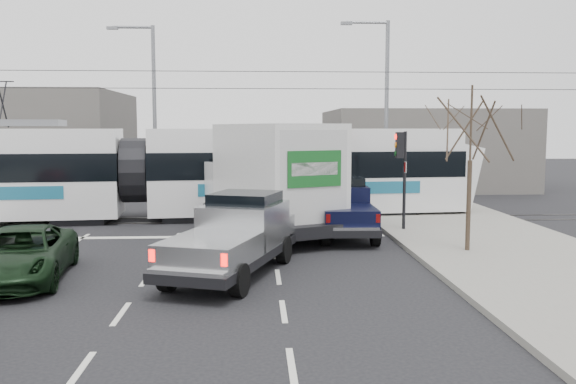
{
  "coord_description": "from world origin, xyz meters",
  "views": [
    {
      "loc": [
        1.13,
        -15.56,
        3.87
      ],
      "look_at": [
        2.18,
        4.1,
        1.8
      ],
      "focal_mm": 38.0,
      "sensor_mm": 36.0,
      "label": 1
    }
  ],
  "objects_px": {
    "street_lamp_near": "(383,102)",
    "silver_pickup": "(236,234)",
    "bare_tree": "(471,131)",
    "tram": "(133,172)",
    "green_car": "(20,255)",
    "navy_pickup": "(344,208)",
    "box_truck": "(268,180)",
    "traffic_signal": "(401,159)",
    "street_lamp_far": "(151,104)"
  },
  "relations": [
    {
      "from": "street_lamp_near",
      "to": "silver_pickup",
      "type": "distance_m",
      "value": 15.59
    },
    {
      "from": "bare_tree",
      "to": "silver_pickup",
      "type": "relative_size",
      "value": 0.82
    },
    {
      "from": "street_lamp_near",
      "to": "silver_pickup",
      "type": "relative_size",
      "value": 1.48
    },
    {
      "from": "tram",
      "to": "green_car",
      "type": "relative_size",
      "value": 5.79
    },
    {
      "from": "navy_pickup",
      "to": "bare_tree",
      "type": "bearing_deg",
      "value": -44.48
    },
    {
      "from": "silver_pickup",
      "to": "box_truck",
      "type": "height_order",
      "value": "box_truck"
    },
    {
      "from": "box_truck",
      "to": "green_car",
      "type": "relative_size",
      "value": 1.74
    },
    {
      "from": "silver_pickup",
      "to": "box_truck",
      "type": "xyz_separation_m",
      "value": [
        0.99,
        6.07,
        0.94
      ]
    },
    {
      "from": "tram",
      "to": "navy_pickup",
      "type": "relative_size",
      "value": 5.67
    },
    {
      "from": "traffic_signal",
      "to": "silver_pickup",
      "type": "distance_m",
      "value": 8.54
    },
    {
      "from": "box_truck",
      "to": "navy_pickup",
      "type": "height_order",
      "value": "box_truck"
    },
    {
      "from": "navy_pickup",
      "to": "traffic_signal",
      "type": "bearing_deg",
      "value": 15.6
    },
    {
      "from": "bare_tree",
      "to": "silver_pickup",
      "type": "xyz_separation_m",
      "value": [
        -7.0,
        -1.96,
        -2.75
      ]
    },
    {
      "from": "box_truck",
      "to": "green_car",
      "type": "xyz_separation_m",
      "value": [
        -6.43,
        -6.66,
        -1.31
      ]
    },
    {
      "from": "box_truck",
      "to": "green_car",
      "type": "bearing_deg",
      "value": -158.03
    },
    {
      "from": "traffic_signal",
      "to": "box_truck",
      "type": "relative_size",
      "value": 0.43
    },
    {
      "from": "box_truck",
      "to": "street_lamp_near",
      "type": "bearing_deg",
      "value": 28.15
    },
    {
      "from": "street_lamp_near",
      "to": "tram",
      "type": "xyz_separation_m",
      "value": [
        -11.3,
        -3.85,
        -3.08
      ]
    },
    {
      "from": "tram",
      "to": "silver_pickup",
      "type": "xyz_separation_m",
      "value": [
        4.58,
        -9.61,
        -0.99
      ]
    },
    {
      "from": "street_lamp_far",
      "to": "navy_pickup",
      "type": "xyz_separation_m",
      "value": [
        8.46,
        -10.05,
        -4.09
      ]
    },
    {
      "from": "tram",
      "to": "box_truck",
      "type": "xyz_separation_m",
      "value": [
        5.56,
        -3.55,
        -0.05
      ]
    },
    {
      "from": "street_lamp_far",
      "to": "green_car",
      "type": "distance_m",
      "value": 16.67
    },
    {
      "from": "street_lamp_far",
      "to": "tram",
      "type": "xyz_separation_m",
      "value": [
        0.2,
        -5.85,
        -3.08
      ]
    },
    {
      "from": "traffic_signal",
      "to": "street_lamp_near",
      "type": "height_order",
      "value": "street_lamp_near"
    },
    {
      "from": "silver_pickup",
      "to": "street_lamp_near",
      "type": "bearing_deg",
      "value": 82.3
    },
    {
      "from": "green_car",
      "to": "traffic_signal",
      "type": "bearing_deg",
      "value": 22.64
    },
    {
      "from": "traffic_signal",
      "to": "street_lamp_far",
      "type": "distance_m",
      "value": 14.47
    },
    {
      "from": "box_truck",
      "to": "tram",
      "type": "bearing_deg",
      "value": 123.43
    },
    {
      "from": "tram",
      "to": "silver_pickup",
      "type": "distance_m",
      "value": 10.69
    },
    {
      "from": "traffic_signal",
      "to": "bare_tree",
      "type": "bearing_deg",
      "value": -74.24
    },
    {
      "from": "traffic_signal",
      "to": "street_lamp_near",
      "type": "bearing_deg",
      "value": 83.59
    },
    {
      "from": "traffic_signal",
      "to": "street_lamp_near",
      "type": "xyz_separation_m",
      "value": [
        0.84,
        7.5,
        2.37
      ]
    },
    {
      "from": "street_lamp_far",
      "to": "street_lamp_near",
      "type": "bearing_deg",
      "value": -9.87
    },
    {
      "from": "navy_pickup",
      "to": "silver_pickup",
      "type": "bearing_deg",
      "value": -122.7
    },
    {
      "from": "street_lamp_far",
      "to": "box_truck",
      "type": "height_order",
      "value": "street_lamp_far"
    },
    {
      "from": "tram",
      "to": "street_lamp_near",
      "type": "bearing_deg",
      "value": 13.08
    },
    {
      "from": "bare_tree",
      "to": "traffic_signal",
      "type": "relative_size",
      "value": 1.39
    },
    {
      "from": "bare_tree",
      "to": "green_car",
      "type": "height_order",
      "value": "bare_tree"
    },
    {
      "from": "silver_pickup",
      "to": "navy_pickup",
      "type": "bearing_deg",
      "value": 74.6
    },
    {
      "from": "traffic_signal",
      "to": "box_truck",
      "type": "xyz_separation_m",
      "value": [
        -4.89,
        0.11,
        -0.76
      ]
    },
    {
      "from": "bare_tree",
      "to": "green_car",
      "type": "relative_size",
      "value": 1.03
    },
    {
      "from": "bare_tree",
      "to": "navy_pickup",
      "type": "bearing_deg",
      "value": 134.0
    },
    {
      "from": "tram",
      "to": "box_truck",
      "type": "relative_size",
      "value": 3.33
    },
    {
      "from": "traffic_signal",
      "to": "box_truck",
      "type": "distance_m",
      "value": 4.95
    },
    {
      "from": "bare_tree",
      "to": "tram",
      "type": "bearing_deg",
      "value": 146.54
    },
    {
      "from": "silver_pickup",
      "to": "box_truck",
      "type": "distance_m",
      "value": 6.22
    },
    {
      "from": "street_lamp_near",
      "to": "box_truck",
      "type": "distance_m",
      "value": 9.86
    },
    {
      "from": "bare_tree",
      "to": "navy_pickup",
      "type": "xyz_separation_m",
      "value": [
        -3.33,
        3.45,
        -2.77
      ]
    },
    {
      "from": "bare_tree",
      "to": "silver_pickup",
      "type": "bearing_deg",
      "value": -164.37
    },
    {
      "from": "traffic_signal",
      "to": "green_car",
      "type": "height_order",
      "value": "traffic_signal"
    }
  ]
}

